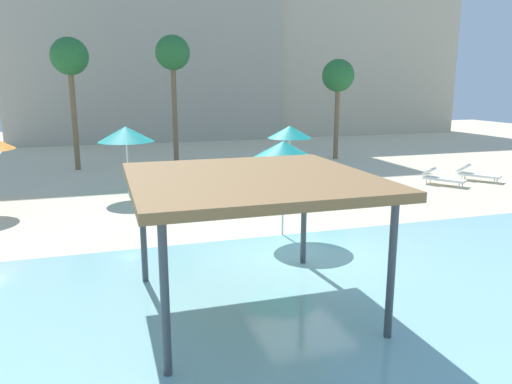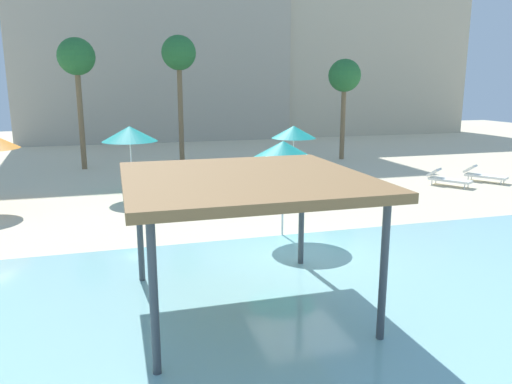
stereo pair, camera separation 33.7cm
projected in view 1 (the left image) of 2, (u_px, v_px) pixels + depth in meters
ground_plane at (302, 252)px, 13.39m from camera, size 80.00×80.00×0.00m
lagoon_water at (419, 348)px, 8.50m from camera, size 44.00×13.50×0.04m
shade_pavilion at (251, 183)px, 9.54m from camera, size 4.61×4.61×2.75m
beach_umbrella_teal_1 at (283, 151)px, 14.27m from camera, size 2.12×2.12×2.87m
beach_umbrella_teal_2 at (290, 132)px, 21.61m from camera, size 1.96×1.96×2.67m
beach_umbrella_teal_3 at (126, 134)px, 19.53m from camera, size 2.20×2.20×2.82m
lounge_chair_1 at (476, 174)px, 23.20m from camera, size 1.55×1.91×0.74m
lounge_chair_2 at (441, 177)px, 22.24m from camera, size 1.55×1.91×0.74m
palm_tree_0 at (70, 60)px, 24.98m from camera, size 1.90×1.90×6.79m
palm_tree_1 at (173, 56)px, 27.05m from camera, size 1.90×1.90×7.09m
palm_tree_2 at (338, 78)px, 28.95m from camera, size 1.90×1.90×5.89m
hotel_block_0 at (143, 7)px, 39.49m from camera, size 20.98×8.11×20.92m
hotel_block_1 at (318, 55)px, 45.93m from camera, size 23.21×9.63×14.21m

